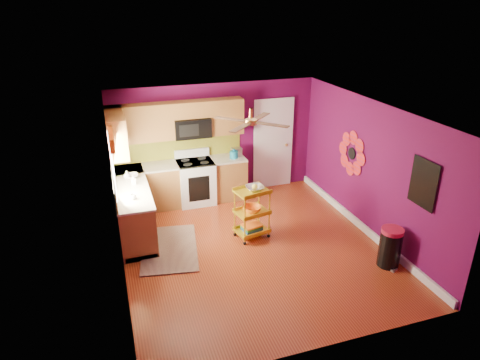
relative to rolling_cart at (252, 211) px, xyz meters
name	(u,v)px	position (x,y,z in m)	size (l,w,h in m)	color
ground	(253,248)	(-0.11, -0.39, -0.55)	(5.00, 5.00, 0.00)	maroon
room_envelope	(256,163)	(-0.09, -0.39, 1.09)	(4.54, 5.04, 2.52)	#570940
lower_cabinets	(161,195)	(-1.46, 1.43, -0.11)	(2.81, 2.31, 0.94)	brown
electric_range	(196,181)	(-0.66, 1.78, -0.06)	(0.76, 0.66, 1.13)	white
upper_cabinetry	(159,125)	(-1.36, 1.78, 1.25)	(2.80, 2.30, 1.26)	brown
left_window	(111,151)	(-2.33, 0.66, 1.19)	(0.08, 1.35, 1.08)	white
panel_door	(273,145)	(1.24, 2.08, 0.48)	(0.95, 0.11, 2.15)	white
right_wall_art	(381,166)	(2.11, -0.73, 0.90)	(0.04, 2.74, 1.04)	black
ceiling_fan	(251,121)	(-0.11, -0.19, 1.74)	(1.01, 1.01, 0.26)	#BF8C3F
shag_rug	(169,248)	(-1.55, 0.05, -0.54)	(0.96, 1.57, 0.02)	black
rolling_cart	(252,211)	(0.00, 0.00, 0.00)	(0.67, 0.54, 1.06)	gold
trash_can	(390,247)	(1.86, -1.58, -0.20)	(0.47, 0.47, 0.69)	black
teal_kettle	(234,154)	(0.19, 1.73, 0.48)	(0.18, 0.18, 0.21)	#136C90
toaster	(236,152)	(0.29, 1.85, 0.48)	(0.22, 0.15, 0.18)	beige
soap_bottle_a	(133,180)	(-2.00, 0.96, 0.48)	(0.08, 0.08, 0.18)	#EA3F72
soap_bottle_b	(127,175)	(-2.10, 1.27, 0.47)	(0.13, 0.13, 0.16)	white
counter_dish	(131,176)	(-2.02, 1.31, 0.43)	(0.27, 0.27, 0.07)	white
counter_cup	(133,197)	(-2.07, 0.33, 0.44)	(0.11, 0.11, 0.09)	white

